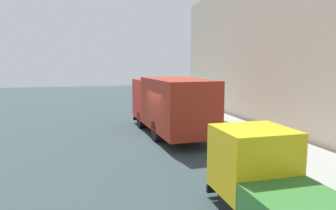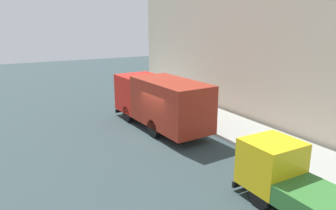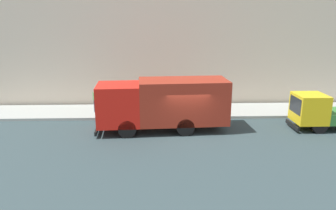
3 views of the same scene
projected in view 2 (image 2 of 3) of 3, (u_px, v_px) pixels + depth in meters
ground at (157, 137)px, 17.80m from camera, size 80.00×80.00×0.00m
sidewalk at (223, 123)px, 20.03m from camera, size 3.53×30.00×0.18m
building_facade at (255, 48)px, 19.90m from camera, size 0.50×30.00×9.52m
large_utility_truck at (160, 100)px, 18.95m from camera, size 2.97×8.04×3.15m
small_flatbed_truck at (300, 186)px, 10.43m from camera, size 1.92×5.71×2.23m
pedestrian_walking at (192, 95)px, 23.19m from camera, size 0.39×0.39×1.81m
pedestrian_standing at (171, 91)px, 24.84m from camera, size 0.40×0.40×1.65m
traffic_cone_orange at (171, 102)px, 23.62m from camera, size 0.41×0.41×0.58m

